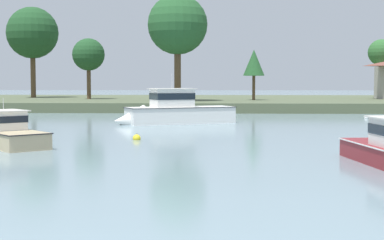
% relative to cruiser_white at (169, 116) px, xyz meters
% --- Properties ---
extents(far_shore_bank, '(214.11, 42.06, 1.17)m').
position_rel_cruiser_white_xyz_m(far_shore_bank, '(-0.83, 37.21, -0.11)').
color(far_shore_bank, '#4C563D').
rests_on(far_shore_bank, ground).
extents(cruiser_white, '(11.11, 7.17, 5.41)m').
position_rel_cruiser_white_xyz_m(cruiser_white, '(0.00, 0.00, 0.00)').
color(cruiser_white, white).
rests_on(cruiser_white, ground).
extents(cruiser_sand, '(6.81, 7.17, 3.63)m').
position_rel_cruiser_white_xyz_m(cruiser_sand, '(-8.26, -18.02, -0.24)').
color(cruiser_sand, tan).
rests_on(cruiser_sand, ground).
extents(mooring_buoy_yellow, '(0.51, 0.51, 0.56)m').
position_rel_cruiser_white_xyz_m(mooring_buoy_yellow, '(-0.84, -14.50, -0.61)').
color(mooring_buoy_yellow, yellow).
rests_on(mooring_buoy_yellow, ground).
extents(mooring_buoy_white, '(0.35, 0.35, 0.40)m').
position_rel_cruiser_white_xyz_m(mooring_buoy_white, '(19.03, 7.71, -0.63)').
color(mooring_buoy_white, white).
rests_on(mooring_buoy_white, ground).
extents(shore_tree_left_mid, '(7.72, 7.72, 13.70)m').
position_rel_cruiser_white_xyz_m(shore_tree_left_mid, '(-1.04, 24.37, 10.24)').
color(shore_tree_left_mid, brown).
rests_on(shore_tree_left_mid, far_shore_bank).
extents(shore_tree_right, '(2.91, 2.91, 6.86)m').
position_rel_cruiser_white_xyz_m(shore_tree_right, '(9.03, 28.67, 5.49)').
color(shore_tree_right, brown).
rests_on(shore_tree_right, far_shore_bank).
extents(shore_tree_left, '(4.62, 4.62, 8.69)m').
position_rel_cruiser_white_xyz_m(shore_tree_left, '(-14.37, 32.01, 6.78)').
color(shore_tree_left, brown).
rests_on(shore_tree_left, far_shore_bank).
extents(shore_tree_right_mid, '(3.98, 3.98, 8.91)m').
position_rel_cruiser_white_xyz_m(shore_tree_right_mid, '(28.85, 39.06, 7.33)').
color(shore_tree_right_mid, brown).
rests_on(shore_tree_right_mid, far_shore_bank).
extents(shore_tree_inland_c, '(8.00, 8.00, 14.09)m').
position_rel_cruiser_white_xyz_m(shore_tree_inland_c, '(-24.74, 39.08, 10.50)').
color(shore_tree_inland_c, brown).
rests_on(shore_tree_inland_c, far_shore_bank).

